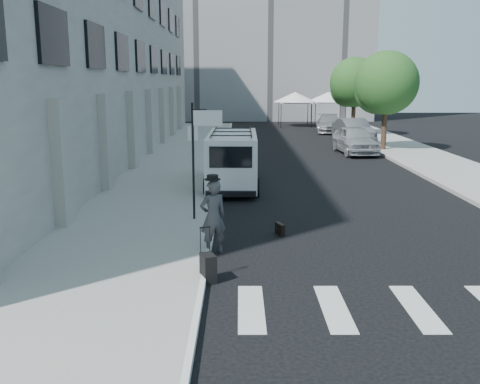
{
  "coord_description": "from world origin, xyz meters",
  "views": [
    {
      "loc": [
        -1.23,
        -12.58,
        4.29
      ],
      "look_at": [
        -1.21,
        1.68,
        1.3
      ],
      "focal_mm": 40.0,
      "sensor_mm": 36.0,
      "label": 1
    }
  ],
  "objects_px": {
    "cargo_van": "(233,159)",
    "parked_car_c": "(329,124)",
    "parked_car_a": "(355,140)",
    "parked_car_b": "(353,130)",
    "businessman": "(213,217)",
    "suitcase": "(208,268)",
    "briefcase": "(280,229)"
  },
  "relations": [
    {
      "from": "parked_car_b",
      "to": "briefcase",
      "type": "bearing_deg",
      "value": -112.84
    },
    {
      "from": "businessman",
      "to": "cargo_van",
      "type": "height_order",
      "value": "cargo_van"
    },
    {
      "from": "businessman",
      "to": "suitcase",
      "type": "height_order",
      "value": "businessman"
    },
    {
      "from": "briefcase",
      "to": "cargo_van",
      "type": "xyz_separation_m",
      "value": [
        -1.42,
        6.99,
        0.97
      ]
    },
    {
      "from": "cargo_van",
      "to": "parked_car_a",
      "type": "height_order",
      "value": "cargo_van"
    },
    {
      "from": "businessman",
      "to": "suitcase",
      "type": "distance_m",
      "value": 2.05
    },
    {
      "from": "briefcase",
      "to": "cargo_van",
      "type": "distance_m",
      "value": 7.2
    },
    {
      "from": "briefcase",
      "to": "suitcase",
      "type": "bearing_deg",
      "value": -136.76
    },
    {
      "from": "suitcase",
      "to": "businessman",
      "type": "bearing_deg",
      "value": 68.02
    },
    {
      "from": "suitcase",
      "to": "parked_car_a",
      "type": "xyz_separation_m",
      "value": [
        7.55,
        20.61,
        0.51
      ]
    },
    {
      "from": "businessman",
      "to": "suitcase",
      "type": "bearing_deg",
      "value": 64.14
    },
    {
      "from": "suitcase",
      "to": "parked_car_c",
      "type": "xyz_separation_m",
      "value": [
        8.18,
        33.75,
        0.42
      ]
    },
    {
      "from": "suitcase",
      "to": "parked_car_b",
      "type": "xyz_separation_m",
      "value": [
        8.7,
        26.59,
        0.51
      ]
    },
    {
      "from": "suitcase",
      "to": "cargo_van",
      "type": "xyz_separation_m",
      "value": [
        0.4,
        10.56,
        0.83
      ]
    },
    {
      "from": "briefcase",
      "to": "parked_car_b",
      "type": "bearing_deg",
      "value": 53.67
    },
    {
      "from": "parked_car_b",
      "to": "parked_car_c",
      "type": "height_order",
      "value": "parked_car_b"
    },
    {
      "from": "cargo_van",
      "to": "parked_car_c",
      "type": "xyz_separation_m",
      "value": [
        7.78,
        23.19,
        -0.41
      ]
    },
    {
      "from": "businessman",
      "to": "parked_car_c",
      "type": "xyz_separation_m",
      "value": [
        8.17,
        31.8,
        -0.21
      ]
    },
    {
      "from": "cargo_van",
      "to": "parked_car_b",
      "type": "relative_size",
      "value": 1.17
    },
    {
      "from": "businessman",
      "to": "parked_car_b",
      "type": "xyz_separation_m",
      "value": [
        8.68,
        24.64,
        -0.12
      ]
    },
    {
      "from": "parked_car_b",
      "to": "parked_car_c",
      "type": "bearing_deg",
      "value": 87.94
    },
    {
      "from": "suitcase",
      "to": "cargo_van",
      "type": "distance_m",
      "value": 10.6
    },
    {
      "from": "parked_car_a",
      "to": "parked_car_c",
      "type": "xyz_separation_m",
      "value": [
        0.63,
        13.14,
        -0.09
      ]
    },
    {
      "from": "briefcase",
      "to": "parked_car_c",
      "type": "distance_m",
      "value": 30.85
    },
    {
      "from": "suitcase",
      "to": "cargo_van",
      "type": "height_order",
      "value": "cargo_van"
    },
    {
      "from": "parked_car_a",
      "to": "parked_car_b",
      "type": "bearing_deg",
      "value": 75.94
    },
    {
      "from": "businessman",
      "to": "parked_car_b",
      "type": "distance_m",
      "value": 26.12
    },
    {
      "from": "briefcase",
      "to": "suitcase",
      "type": "xyz_separation_m",
      "value": [
        -1.82,
        -3.57,
        0.15
      ]
    },
    {
      "from": "parked_car_b",
      "to": "suitcase",
      "type": "bearing_deg",
      "value": -114.32
    },
    {
      "from": "parked_car_a",
      "to": "parked_car_b",
      "type": "relative_size",
      "value": 0.97
    },
    {
      "from": "parked_car_c",
      "to": "parked_car_b",
      "type": "bearing_deg",
      "value": -79.35
    },
    {
      "from": "parked_car_a",
      "to": "cargo_van",
      "type": "bearing_deg",
      "value": -128.53
    }
  ]
}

